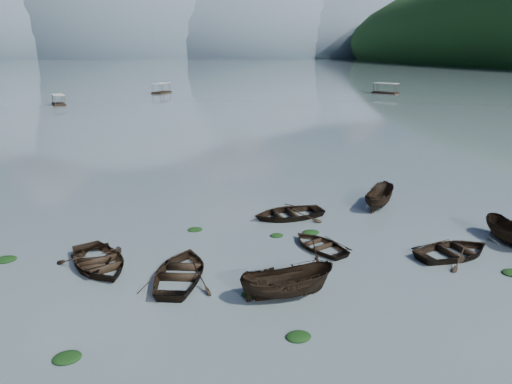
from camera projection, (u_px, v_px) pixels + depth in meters
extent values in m
plane|color=slate|center=(314.00, 316.00, 19.75)|extent=(2400.00, 2400.00, 0.00)
ellipsoid|color=#475666|center=(9.00, 58.00, 808.76)|extent=(520.00, 520.00, 280.00)
ellipsoid|color=#475666|center=(125.00, 57.00, 848.64)|extent=(520.00, 520.00, 340.00)
ellipsoid|color=#475666|center=(231.00, 57.00, 888.51)|extent=(520.00, 520.00, 260.00)
ellipsoid|color=#475666|center=(319.00, 57.00, 924.40)|extent=(520.00, 520.00, 220.00)
imported|color=black|center=(94.00, 264.00, 24.56)|extent=(2.92, 4.08, 0.84)
imported|color=black|center=(182.00, 278.00, 23.08)|extent=(4.87, 5.89, 1.06)
imported|color=black|center=(287.00, 297.00, 21.30)|extent=(4.51, 1.82, 1.72)
imported|color=black|center=(319.00, 248.00, 26.59)|extent=(4.08, 4.68, 0.81)
imported|color=black|center=(454.00, 256.00, 25.56)|extent=(5.25, 4.14, 0.98)
imported|color=black|center=(507.00, 242.00, 27.44)|extent=(2.01, 4.17, 1.55)
imported|color=black|center=(99.00, 267.00, 24.24)|extent=(5.37, 6.14, 1.06)
imported|color=black|center=(288.00, 217.00, 31.47)|extent=(5.36, 4.12, 1.03)
imported|color=black|center=(378.00, 206.00, 33.69)|extent=(4.07, 4.32, 1.67)
ellipsoid|color=black|center=(67.00, 359.00, 16.99)|extent=(1.06, 0.87, 0.23)
ellipsoid|color=black|center=(251.00, 294.00, 21.49)|extent=(0.92, 0.74, 0.20)
ellipsoid|color=black|center=(299.00, 338.00, 18.25)|extent=(1.04, 0.83, 0.22)
ellipsoid|color=black|center=(277.00, 236.00, 28.29)|extent=(0.83, 0.70, 0.18)
ellipsoid|color=black|center=(6.00, 261.00, 24.97)|extent=(1.18, 0.95, 0.25)
ellipsoid|color=black|center=(195.00, 230.00, 29.23)|extent=(0.96, 0.80, 0.20)
ellipsoid|color=black|center=(311.00, 233.00, 28.72)|extent=(1.08, 0.86, 0.23)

